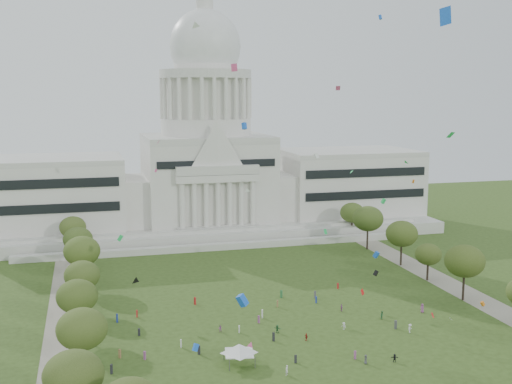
% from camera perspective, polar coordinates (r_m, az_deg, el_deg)
% --- Properties ---
extents(ground, '(400.00, 400.00, 0.00)m').
position_cam_1_polar(ground, '(130.35, 5.28, -13.47)').
color(ground, '#314718').
rests_on(ground, ground).
extents(capitol, '(160.00, 64.50, 91.30)m').
position_cam_1_polar(capitol, '(232.07, -4.40, 2.08)').
color(capitol, beige).
rests_on(capitol, ground).
extents(path_left, '(8.00, 160.00, 0.04)m').
position_cam_1_polar(path_left, '(151.32, -16.59, -10.59)').
color(path_left, gray).
rests_on(path_left, ground).
extents(path_right, '(8.00, 160.00, 0.04)m').
position_cam_1_polar(path_right, '(176.19, 16.73, -7.83)').
color(path_right, gray).
rests_on(path_right, ground).
extents(row_tree_l_0, '(8.85, 8.85, 12.59)m').
position_cam_1_polar(row_tree_l_0, '(99.85, -15.93, -15.40)').
color(row_tree_l_0, black).
rests_on(row_tree_l_0, ground).
extents(row_tree_l_1, '(8.86, 8.86, 12.59)m').
position_cam_1_polar(row_tree_l_1, '(117.18, -15.22, -11.67)').
color(row_tree_l_1, black).
rests_on(row_tree_l_1, ground).
extents(row_tree_l_2, '(8.42, 8.42, 11.97)m').
position_cam_1_polar(row_tree_l_2, '(136.53, -15.62, -8.93)').
color(row_tree_l_2, black).
rests_on(row_tree_l_2, ground).
extents(row_tree_r_2, '(9.55, 9.55, 13.58)m').
position_cam_1_polar(row_tree_r_2, '(161.47, 18.06, -5.86)').
color(row_tree_r_2, black).
rests_on(row_tree_r_2, ground).
extents(row_tree_l_3, '(8.12, 8.12, 11.55)m').
position_cam_1_polar(row_tree_l_3, '(152.53, -15.21, -7.15)').
color(row_tree_l_3, black).
rests_on(row_tree_l_3, ground).
extents(row_tree_r_3, '(7.01, 7.01, 9.98)m').
position_cam_1_polar(row_tree_r_3, '(176.24, 15.07, -5.38)').
color(row_tree_r_3, black).
rests_on(row_tree_r_3, ground).
extents(row_tree_l_4, '(9.29, 9.29, 13.21)m').
position_cam_1_polar(row_tree_l_4, '(170.14, -15.22, -5.09)').
color(row_tree_l_4, black).
rests_on(row_tree_l_4, ground).
extents(row_tree_r_4, '(9.19, 9.19, 13.06)m').
position_cam_1_polar(row_tree_r_4, '(189.13, 12.83, -3.64)').
color(row_tree_r_4, black).
rests_on(row_tree_r_4, ground).
extents(row_tree_l_5, '(8.33, 8.33, 11.85)m').
position_cam_1_polar(row_tree_l_5, '(188.48, -15.55, -4.06)').
color(row_tree_l_5, black).
rests_on(row_tree_l_5, ground).
extents(row_tree_r_5, '(9.82, 9.82, 13.96)m').
position_cam_1_polar(row_tree_r_5, '(206.10, 9.92, -2.35)').
color(row_tree_r_5, black).
rests_on(row_tree_r_5, ground).
extents(row_tree_l_6, '(8.19, 8.19, 11.64)m').
position_cam_1_polar(row_tree_l_6, '(206.27, -15.98, -3.03)').
color(row_tree_l_6, black).
rests_on(row_tree_l_6, ground).
extents(row_tree_r_6, '(8.42, 8.42, 11.97)m').
position_cam_1_polar(row_tree_r_6, '(223.41, 8.55, -1.83)').
color(row_tree_r_6, black).
rests_on(row_tree_r_6, ground).
extents(event_tent, '(8.36, 8.36, 4.00)m').
position_cam_1_polar(event_tent, '(120.72, -1.51, -13.71)').
color(event_tent, '#4C4C4C').
rests_on(event_tent, ground).
extents(person_0, '(1.01, 1.18, 2.04)m').
position_cam_1_polar(person_0, '(152.52, 14.56, -9.95)').
color(person_0, '#994C8C').
rests_on(person_0, ground).
extents(person_2, '(1.03, 1.01, 1.83)m').
position_cam_1_polar(person_2, '(146.35, 11.16, -10.68)').
color(person_2, '#33723F').
rests_on(person_2, ground).
extents(person_3, '(0.98, 1.18, 1.62)m').
position_cam_1_polar(person_3, '(138.95, 7.81, -11.71)').
color(person_3, silver).
rests_on(person_3, ground).
extents(person_4, '(0.78, 1.02, 1.54)m').
position_cam_1_polar(person_4, '(132.49, 4.48, -12.72)').
color(person_4, '#B21E1E').
rests_on(person_4, ground).
extents(person_5, '(1.63, 1.53, 1.73)m').
position_cam_1_polar(person_5, '(136.06, 1.91, -12.07)').
color(person_5, '#33723F').
rests_on(person_5, ground).
extents(person_6, '(0.67, 0.93, 1.76)m').
position_cam_1_polar(person_6, '(123.37, 9.72, -14.45)').
color(person_6, '#4C4C51').
rests_on(person_6, ground).
extents(person_7, '(0.84, 0.80, 1.87)m').
position_cam_1_polar(person_7, '(117.39, 2.75, -15.55)').
color(person_7, silver).
rests_on(person_7, ground).
extents(person_8, '(0.79, 0.54, 1.52)m').
position_cam_1_polar(person_8, '(136.70, -3.22, -12.02)').
color(person_8, '#994C8C').
rests_on(person_8, ground).
extents(person_9, '(1.37, 1.26, 1.91)m').
position_cam_1_polar(person_9, '(139.74, 13.53, -11.70)').
color(person_9, silver).
rests_on(person_9, ground).
extents(person_10, '(0.56, 1.01, 1.70)m').
position_cam_1_polar(person_10, '(149.86, 7.61, -10.15)').
color(person_10, '#994C8C').
rests_on(person_10, ground).
extents(person_11, '(1.56, 1.01, 1.57)m').
position_cam_1_polar(person_11, '(125.16, 12.22, -14.22)').
color(person_11, '#26262B').
rests_on(person_11, ground).
extents(distant_crowd, '(62.09, 41.86, 1.90)m').
position_cam_1_polar(distant_crowd, '(139.41, -1.99, -11.54)').
color(distant_crowd, '#26262B').
rests_on(distant_crowd, ground).
extents(kite_swarm, '(88.03, 106.62, 61.93)m').
position_cam_1_polar(kite_swarm, '(131.44, 5.18, -1.44)').
color(kite_swarm, orange).
rests_on(kite_swarm, ground).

